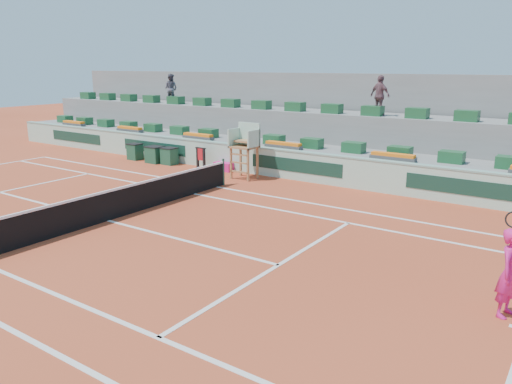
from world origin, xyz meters
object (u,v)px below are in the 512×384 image
(player_bag, at_px, (223,167))
(tennis_player, at_px, (510,273))
(umpire_chair, at_px, (245,143))
(drink_cooler_a, at_px, (169,156))

(player_bag, bearing_deg, tennis_player, -30.41)
(player_bag, bearing_deg, umpire_chair, -20.11)
(player_bag, height_order, umpire_chair, umpire_chair)
(drink_cooler_a, bearing_deg, player_bag, 4.89)
(umpire_chair, xyz_separation_m, drink_cooler_a, (-4.93, 0.36, -1.12))
(drink_cooler_a, xyz_separation_m, tennis_player, (16.37, -7.46, 0.48))
(drink_cooler_a, relative_size, tennis_player, 0.37)
(player_bag, relative_size, drink_cooler_a, 1.08)
(player_bag, xyz_separation_m, drink_cooler_a, (-3.20, -0.27, 0.22))
(umpire_chair, relative_size, drink_cooler_a, 2.86)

